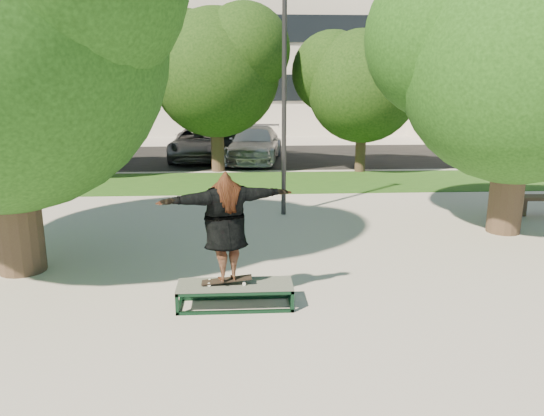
{
  "coord_description": "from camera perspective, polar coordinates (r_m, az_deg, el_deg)",
  "views": [
    {
      "loc": [
        -0.13,
        -8.6,
        3.47
      ],
      "look_at": [
        0.43,
        0.6,
        1.24
      ],
      "focal_mm": 35.0,
      "sensor_mm": 36.0,
      "label": 1
    }
  ],
  "objects": [
    {
      "name": "ground",
      "position": [
        9.28,
        -2.44,
        -8.36
      ],
      "size": [
        120.0,
        120.0,
        0.0
      ],
      "primitive_type": "plane",
      "color": "#A7A49A",
      "rests_on": "ground"
    },
    {
      "name": "grass_strip",
      "position": [
        18.47,
        0.11,
        2.81
      ],
      "size": [
        30.0,
        4.0,
        0.02
      ],
      "primitive_type": "cube",
      "color": "#1C4914",
      "rests_on": "ground"
    },
    {
      "name": "asphalt_strip",
      "position": [
        24.85,
        -3.13,
        5.57
      ],
      "size": [
        40.0,
        8.0,
        0.01
      ],
      "primitive_type": "cube",
      "color": "black",
      "rests_on": "ground"
    },
    {
      "name": "tree_right",
      "position": [
        13.17,
        24.78,
        15.13
      ],
      "size": [
        6.24,
        5.33,
        6.51
      ],
      "color": "#38281E",
      "rests_on": "ground"
    },
    {
      "name": "bg_tree_left",
      "position": [
        20.71,
        -22.21,
        13.36
      ],
      "size": [
        5.28,
        4.51,
        5.77
      ],
      "color": "#38281E",
      "rests_on": "ground"
    },
    {
      "name": "bg_tree_mid",
      "position": [
        20.71,
        -6.29,
        15.04
      ],
      "size": [
        5.76,
        4.92,
        6.24
      ],
      "color": "#38281E",
      "rests_on": "ground"
    },
    {
      "name": "bg_tree_right",
      "position": [
        20.68,
        9.56,
        13.49
      ],
      "size": [
        5.04,
        4.31,
        5.43
      ],
      "color": "#38281E",
      "rests_on": "ground"
    },
    {
      "name": "lamppost",
      "position": [
        13.65,
        1.32,
        12.27
      ],
      "size": [
        0.25,
        0.15,
        6.11
      ],
      "color": "#2D2D30",
      "rests_on": "ground"
    },
    {
      "name": "office_building",
      "position": [
        40.88,
        -6.43,
        19.89
      ],
      "size": [
        30.0,
        14.12,
        16.0
      ],
      "color": "#BBB8AD",
      "rests_on": "ground"
    },
    {
      "name": "grind_box",
      "position": [
        8.44,
        -3.98,
        -9.3
      ],
      "size": [
        1.8,
        0.6,
        0.38
      ],
      "color": "black",
      "rests_on": "ground"
    },
    {
      "name": "skater_rig",
      "position": [
        8.07,
        -5.01,
        -2.01
      ],
      "size": [
        2.17,
        1.19,
        1.78
      ],
      "rotation": [
        0.0,
        0.0,
        3.45
      ],
      "color": "white",
      "rests_on": "grind_box"
    },
    {
      "name": "car_silver_a",
      "position": [
        25.95,
        -18.97,
        6.81
      ],
      "size": [
        1.72,
        4.28,
        1.46
      ],
      "primitive_type": "imported",
      "rotation": [
        0.0,
        0.0,
        -0.0
      ],
      "color": "#A8A8AD",
      "rests_on": "asphalt_strip"
    },
    {
      "name": "car_dark",
      "position": [
        23.83,
        -4.35,
        6.9
      ],
      "size": [
        2.06,
        4.42,
        1.4
      ],
      "primitive_type": "imported",
      "rotation": [
        0.0,
        0.0,
        0.14
      ],
      "color": "black",
      "rests_on": "asphalt_strip"
    },
    {
      "name": "car_grey",
      "position": [
        23.97,
        -7.96,
        6.84
      ],
      "size": [
        2.34,
        5.03,
        1.39
      ],
      "primitive_type": "imported",
      "rotation": [
        0.0,
        0.0,
        -0.01
      ],
      "color": "#57575C",
      "rests_on": "asphalt_strip"
    },
    {
      "name": "car_silver_b",
      "position": [
        23.25,
        -1.89,
        6.87
      ],
      "size": [
        2.84,
        5.38,
        1.49
      ],
      "primitive_type": "imported",
      "rotation": [
        0.0,
        0.0,
        -0.15
      ],
      "color": "silver",
      "rests_on": "asphalt_strip"
    }
  ]
}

